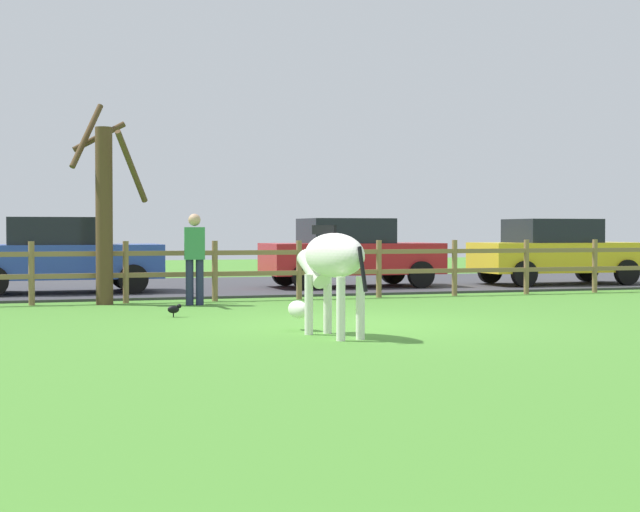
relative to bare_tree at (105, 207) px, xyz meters
The scene contains 10 objects.
ground_plane 5.99m from the bare_tree, 57.50° to the right, with size 60.00×60.00×0.00m, color #47842D.
parking_asphalt 5.70m from the bare_tree, 55.52° to the left, with size 28.00×7.40×0.05m, color #38383D.
paddock_fence 3.10m from the bare_tree, ahead, with size 21.74×0.11×1.15m.
bare_tree is the anchor object (origin of this frame).
zebra 6.65m from the bare_tree, 70.06° to the right, with size 0.73×1.92×1.41m.
crow_on_grass 3.44m from the bare_tree, 74.86° to the right, with size 0.21×0.10×0.20m.
parked_car_blue 3.05m from the bare_tree, 102.90° to the left, with size 4.01×1.89×1.56m.
parked_car_yellow 11.13m from the bare_tree, 12.79° to the left, with size 4.02×1.93×1.56m.
parked_car_red 6.50m from the bare_tree, 26.89° to the left, with size 4.00×1.89×1.56m.
visitor_near_fence 1.87m from the bare_tree, 23.66° to the right, with size 0.38×0.26×1.64m.
Camera 1 is at (-4.63, -12.87, 1.35)m, focal length 53.83 mm.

